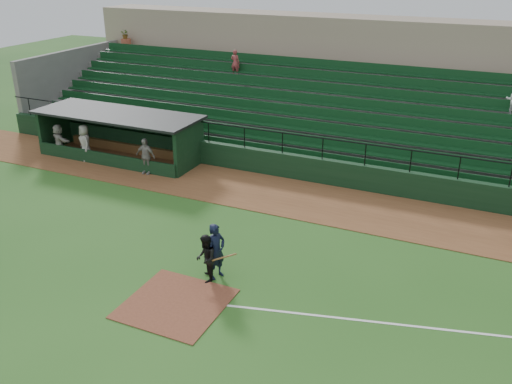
% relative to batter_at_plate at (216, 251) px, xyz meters
% --- Properties ---
extents(ground, '(90.00, 90.00, 0.00)m').
position_rel_batter_at_plate_xyz_m(ground, '(-0.43, -0.92, -0.97)').
color(ground, '#27571C').
rests_on(ground, ground).
extents(warning_track, '(40.00, 4.00, 0.03)m').
position_rel_batter_at_plate_xyz_m(warning_track, '(-0.43, 7.08, -0.96)').
color(warning_track, brown).
rests_on(warning_track, ground).
extents(home_plate_dirt, '(3.00, 3.00, 0.03)m').
position_rel_batter_at_plate_xyz_m(home_plate_dirt, '(-0.43, -1.92, -0.96)').
color(home_plate_dirt, brown).
rests_on(home_plate_dirt, ground).
extents(foul_line, '(17.49, 4.44, 0.01)m').
position_rel_batter_at_plate_xyz_m(foul_line, '(7.57, 0.28, -0.97)').
color(foul_line, white).
rests_on(foul_line, ground).
extents(stadium_structure, '(38.00, 13.08, 6.40)m').
position_rel_batter_at_plate_xyz_m(stadium_structure, '(-0.43, 15.54, 1.33)').
color(stadium_structure, black).
rests_on(stadium_structure, ground).
extents(dugout, '(8.90, 3.20, 2.42)m').
position_rel_batter_at_plate_xyz_m(dugout, '(-10.18, 8.64, 0.36)').
color(dugout, black).
rests_on(dugout, ground).
extents(batter_at_plate, '(1.13, 0.82, 1.95)m').
position_rel_batter_at_plate_xyz_m(batter_at_plate, '(0.00, 0.00, 0.00)').
color(batter_at_plate, black).
rests_on(batter_at_plate, ground).
extents(umpire, '(0.93, 1.00, 1.66)m').
position_rel_batter_at_plate_xyz_m(umpire, '(-0.21, -0.34, -0.15)').
color(umpire, black).
rests_on(umpire, ground).
extents(dugout_player_a, '(1.06, 0.45, 1.80)m').
position_rel_batter_at_plate_xyz_m(dugout_player_a, '(-7.57, 6.79, -0.04)').
color(dugout_player_a, gray).
rests_on(dugout_player_a, warning_track).
extents(dugout_player_b, '(1.11, 1.02, 1.90)m').
position_rel_batter_at_plate_xyz_m(dugout_player_b, '(-11.50, 7.07, 0.01)').
color(dugout_player_b, '#ACA6A1').
rests_on(dugout_player_b, warning_track).
extents(dugout_player_c, '(1.68, 1.08, 1.73)m').
position_rel_batter_at_plate_xyz_m(dugout_player_c, '(-13.21, 7.01, -0.08)').
color(dugout_player_c, '#9E9994').
rests_on(dugout_player_c, warning_track).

